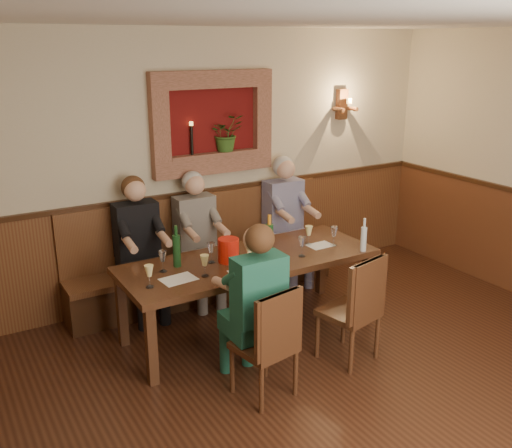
{
  "coord_description": "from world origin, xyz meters",
  "views": [
    {
      "loc": [
        -2.45,
        -2.4,
        2.66
      ],
      "look_at": [
        0.1,
        1.9,
        1.05
      ],
      "focal_mm": 40.0,
      "sensor_mm": 36.0,
      "label": 1
    }
  ],
  "objects_px": {
    "person_bench_left": "(141,261)",
    "water_bottle": "(364,238)",
    "person_bench_right": "(287,231)",
    "wine_bottle_green_b": "(177,250)",
    "chair_near_left": "(265,364)",
    "person_bench_mid": "(199,250)",
    "wine_bottle_green_a": "(269,240)",
    "person_chair_front": "(253,320)",
    "chair_near_right": "(350,329)",
    "bench": "(206,267)",
    "dining_table": "(249,266)",
    "spittoon_bucket": "(228,250)"
  },
  "relations": [
    {
      "from": "person_bench_left",
      "to": "water_bottle",
      "type": "bearing_deg",
      "value": -34.54
    },
    {
      "from": "dining_table",
      "to": "spittoon_bucket",
      "type": "height_order",
      "value": "spittoon_bucket"
    },
    {
      "from": "person_bench_mid",
      "to": "water_bottle",
      "type": "relative_size",
      "value": 4.32
    },
    {
      "from": "bench",
      "to": "person_bench_mid",
      "type": "xyz_separation_m",
      "value": [
        -0.12,
        -0.11,
        0.25
      ]
    },
    {
      "from": "spittoon_bucket",
      "to": "wine_bottle_green_b",
      "type": "relative_size",
      "value": 0.57
    },
    {
      "from": "person_bench_left",
      "to": "person_chair_front",
      "type": "xyz_separation_m",
      "value": [
        0.33,
        -1.62,
        -0.02
      ]
    },
    {
      "from": "person_bench_mid",
      "to": "person_chair_front",
      "type": "xyz_separation_m",
      "value": [
        -0.29,
        -1.62,
        -0.01
      ]
    },
    {
      "from": "spittoon_bucket",
      "to": "wine_bottle_green_a",
      "type": "xyz_separation_m",
      "value": [
        0.37,
        -0.1,
        0.06
      ]
    },
    {
      "from": "bench",
      "to": "chair_near_left",
      "type": "bearing_deg",
      "value": -102.28
    },
    {
      "from": "bench",
      "to": "person_bench_left",
      "type": "distance_m",
      "value": 0.8
    },
    {
      "from": "bench",
      "to": "chair_near_right",
      "type": "distance_m",
      "value": 1.88
    },
    {
      "from": "spittoon_bucket",
      "to": "wine_bottle_green_a",
      "type": "relative_size",
      "value": 0.53
    },
    {
      "from": "person_bench_mid",
      "to": "wine_bottle_green_a",
      "type": "bearing_deg",
      "value": -72.68
    },
    {
      "from": "wine_bottle_green_a",
      "to": "person_bench_mid",
      "type": "bearing_deg",
      "value": 107.32
    },
    {
      "from": "dining_table",
      "to": "water_bottle",
      "type": "bearing_deg",
      "value": -20.67
    },
    {
      "from": "person_bench_left",
      "to": "water_bottle",
      "type": "distance_m",
      "value": 2.18
    },
    {
      "from": "dining_table",
      "to": "person_bench_mid",
      "type": "bearing_deg",
      "value": 98.4
    },
    {
      "from": "chair_near_left",
      "to": "wine_bottle_green_a",
      "type": "bearing_deg",
      "value": 46.98
    },
    {
      "from": "person_bench_left",
      "to": "person_bench_mid",
      "type": "xyz_separation_m",
      "value": [
        0.63,
        0.0,
        -0.01
      ]
    },
    {
      "from": "spittoon_bucket",
      "to": "person_chair_front",
      "type": "bearing_deg",
      "value": -104.84
    },
    {
      "from": "chair_near_right",
      "to": "person_chair_front",
      "type": "bearing_deg",
      "value": 161.41
    },
    {
      "from": "person_bench_mid",
      "to": "person_chair_front",
      "type": "distance_m",
      "value": 1.64
    },
    {
      "from": "person_chair_front",
      "to": "spittoon_bucket",
      "type": "distance_m",
      "value": 0.88
    },
    {
      "from": "bench",
      "to": "water_bottle",
      "type": "xyz_separation_m",
      "value": [
        1.03,
        -1.33,
        0.55
      ]
    },
    {
      "from": "chair_near_right",
      "to": "person_bench_mid",
      "type": "xyz_separation_m",
      "value": [
        -0.62,
        1.71,
        0.3
      ]
    },
    {
      "from": "person_bench_left",
      "to": "person_bench_mid",
      "type": "height_order",
      "value": "person_bench_left"
    },
    {
      "from": "water_bottle",
      "to": "person_bench_left",
      "type": "bearing_deg",
      "value": 145.46
    },
    {
      "from": "chair_near_right",
      "to": "wine_bottle_green_a",
      "type": "distance_m",
      "value": 1.07
    },
    {
      "from": "person_bench_left",
      "to": "wine_bottle_green_a",
      "type": "relative_size",
      "value": 3.47
    },
    {
      "from": "chair_near_right",
      "to": "spittoon_bucket",
      "type": "bearing_deg",
      "value": 115.32
    },
    {
      "from": "dining_table",
      "to": "wine_bottle_green_a",
      "type": "height_order",
      "value": "wine_bottle_green_a"
    },
    {
      "from": "chair_near_right",
      "to": "wine_bottle_green_b",
      "type": "height_order",
      "value": "wine_bottle_green_b"
    },
    {
      "from": "wine_bottle_green_b",
      "to": "chair_near_left",
      "type": "bearing_deg",
      "value": -77.93
    },
    {
      "from": "person_bench_right",
      "to": "person_bench_left",
      "type": "bearing_deg",
      "value": 179.98
    },
    {
      "from": "chair_near_right",
      "to": "person_bench_left",
      "type": "xyz_separation_m",
      "value": [
        -1.25,
        1.71,
        0.31
      ]
    },
    {
      "from": "person_bench_left",
      "to": "wine_bottle_green_a",
      "type": "distance_m",
      "value": 1.34
    },
    {
      "from": "wine_bottle_green_b",
      "to": "water_bottle",
      "type": "xyz_separation_m",
      "value": [
        1.68,
        -0.54,
        -0.03
      ]
    },
    {
      "from": "spittoon_bucket",
      "to": "wine_bottle_green_a",
      "type": "height_order",
      "value": "wine_bottle_green_a"
    },
    {
      "from": "bench",
      "to": "person_bench_right",
      "type": "height_order",
      "value": "person_bench_right"
    },
    {
      "from": "bench",
      "to": "person_bench_right",
      "type": "bearing_deg",
      "value": -6.22
    },
    {
      "from": "person_bench_mid",
      "to": "spittoon_bucket",
      "type": "distance_m",
      "value": 0.87
    },
    {
      "from": "chair_near_left",
      "to": "spittoon_bucket",
      "type": "xyz_separation_m",
      "value": [
        0.21,
        0.98,
        0.59
      ]
    },
    {
      "from": "bench",
      "to": "person_bench_mid",
      "type": "relative_size",
      "value": 2.14
    },
    {
      "from": "dining_table",
      "to": "spittoon_bucket",
      "type": "xyz_separation_m",
      "value": [
        -0.21,
        0.02,
        0.18
      ]
    },
    {
      "from": "dining_table",
      "to": "bench",
      "type": "height_order",
      "value": "bench"
    },
    {
      "from": "bench",
      "to": "water_bottle",
      "type": "distance_m",
      "value": 1.77
    },
    {
      "from": "chair_near_right",
      "to": "person_bench_left",
      "type": "relative_size",
      "value": 0.68
    },
    {
      "from": "person_bench_mid",
      "to": "person_bench_right",
      "type": "height_order",
      "value": "person_bench_right"
    },
    {
      "from": "person_bench_right",
      "to": "wine_bottle_green_b",
      "type": "bearing_deg",
      "value": -157.26
    },
    {
      "from": "bench",
      "to": "person_chair_front",
      "type": "distance_m",
      "value": 1.79
    }
  ]
}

